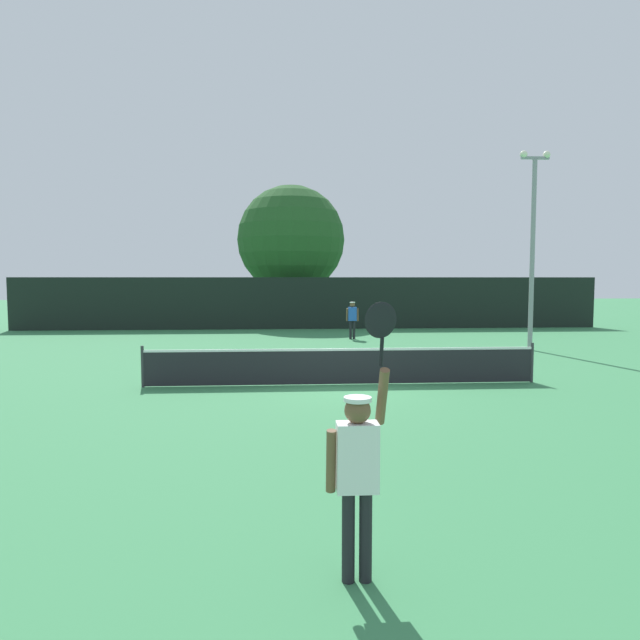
% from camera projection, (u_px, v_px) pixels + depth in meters
% --- Properties ---
extents(ground_plane, '(120.00, 120.00, 0.00)m').
position_uv_depth(ground_plane, '(342.00, 385.00, 14.67)').
color(ground_plane, '#387F4C').
extents(tennis_net, '(10.36, 0.08, 1.07)m').
position_uv_depth(tennis_net, '(342.00, 365.00, 14.63)').
color(tennis_net, '#232328').
rests_on(tennis_net, ground).
extents(perimeter_fence, '(32.34, 0.12, 2.85)m').
position_uv_depth(perimeter_fence, '(311.00, 303.00, 30.73)').
color(perimeter_fence, black).
rests_on(perimeter_fence, ground).
extents(player_serving, '(0.67, 0.40, 2.58)m').
position_uv_depth(player_serving, '(358.00, 459.00, 5.08)').
color(player_serving, white).
rests_on(player_serving, ground).
extents(player_receiving, '(0.57, 0.25, 1.71)m').
position_uv_depth(player_receiving, '(352.00, 316.00, 25.55)').
color(player_receiving, blue).
rests_on(player_receiving, ground).
extents(tennis_ball, '(0.07, 0.07, 0.07)m').
position_uv_depth(tennis_ball, '(306.00, 367.00, 17.40)').
color(tennis_ball, '#CCE033').
rests_on(tennis_ball, ground).
extents(light_pole, '(1.18, 0.28, 7.64)m').
position_uv_depth(light_pole, '(533.00, 237.00, 21.44)').
color(light_pole, gray).
rests_on(light_pole, ground).
extents(large_tree, '(6.60, 6.60, 8.48)m').
position_uv_depth(large_tree, '(291.00, 240.00, 34.29)').
color(large_tree, brown).
rests_on(large_tree, ground).
extents(parked_car_near, '(2.39, 4.40, 1.69)m').
position_uv_depth(parked_car_near, '(192.00, 308.00, 37.49)').
color(parked_car_near, white).
rests_on(parked_car_near, ground).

